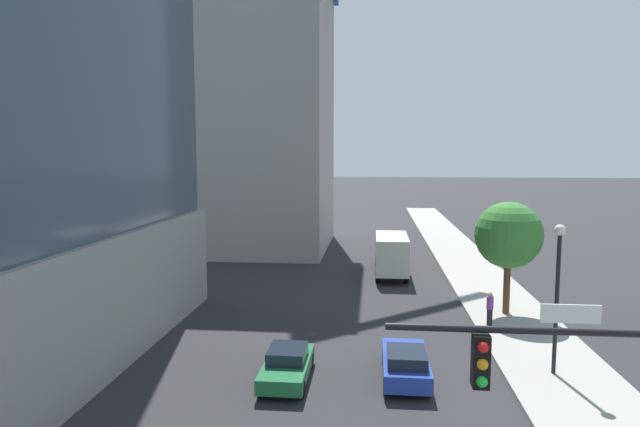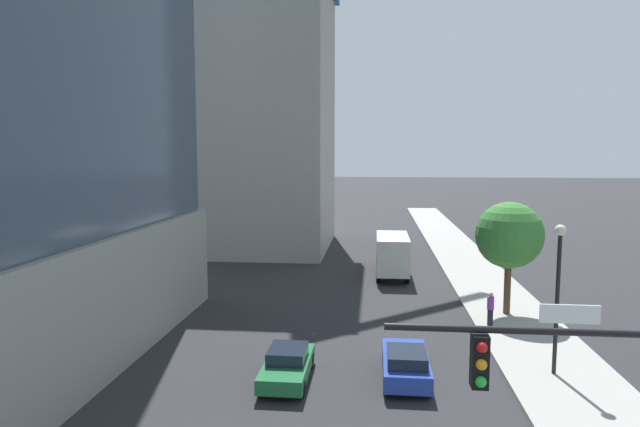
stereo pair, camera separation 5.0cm
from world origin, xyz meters
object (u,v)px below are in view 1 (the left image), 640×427
object	(u,v)px
street_lamp	(558,277)
car_green	(287,365)
traffic_light_pole	(578,397)
construction_building	(246,87)
street_tree	(509,235)
car_blue	(406,363)
box_truck	(391,252)
pedestrian_purple_shirt	(490,308)

from	to	relation	value
street_lamp	car_green	world-z (taller)	street_lamp
traffic_light_pole	car_green	size ratio (longest dim) A/B	1.44
street_lamp	car_green	xyz separation A→B (m)	(-10.43, -1.40, -3.39)
construction_building	street_tree	xyz separation A→B (m)	(19.05, -20.61, -10.44)
street_tree	car_blue	bearing A→B (deg)	-122.91
traffic_light_pole	box_truck	size ratio (longest dim) A/B	0.76
traffic_light_pole	pedestrian_purple_shirt	xyz separation A→B (m)	(1.99, 17.27, -3.16)
street_tree	pedestrian_purple_shirt	world-z (taller)	street_tree
construction_building	pedestrian_purple_shirt	xyz separation A→B (m)	(17.73, -22.84, -13.86)
car_blue	pedestrian_purple_shirt	distance (m)	8.32
car_blue	construction_building	bearing A→B (deg)	113.79
street_tree	car_green	size ratio (longest dim) A/B	1.51
box_truck	street_tree	bearing A→B (deg)	-58.02
traffic_light_pole	street_lamp	distance (m)	11.71
street_tree	pedestrian_purple_shirt	bearing A→B (deg)	-120.66
car_green	pedestrian_purple_shirt	size ratio (longest dim) A/B	2.38
pedestrian_purple_shirt	street_lamp	bearing A→B (deg)	-78.26
pedestrian_purple_shirt	car_blue	bearing A→B (deg)	-123.61
construction_building	car_blue	xyz separation A→B (m)	(13.12, -29.77, -14.19)
street_tree	car_blue	world-z (taller)	street_tree
construction_building	pedestrian_purple_shirt	size ratio (longest dim) A/B	20.59
car_green	pedestrian_purple_shirt	distance (m)	11.81
car_green	pedestrian_purple_shirt	world-z (taller)	pedestrian_purple_shirt
street_lamp	street_tree	bearing A→B (deg)	89.50
car_green	car_blue	bearing A→B (deg)	6.21
car_blue	pedestrian_purple_shirt	xyz separation A→B (m)	(4.60, 6.93, 0.33)
car_blue	car_green	bearing A→B (deg)	-173.79
street_lamp	construction_building	bearing A→B (deg)	123.32
street_tree	box_truck	world-z (taller)	street_tree
box_truck	construction_building	bearing A→B (deg)	139.73
traffic_light_pole	pedestrian_purple_shirt	size ratio (longest dim) A/B	3.44
car_blue	box_truck	size ratio (longest dim) A/B	0.54
car_blue	box_truck	distance (m)	18.68
car_green	traffic_light_pole	bearing A→B (deg)	-53.83
construction_building	box_truck	bearing A→B (deg)	-40.27
street_lamp	car_green	distance (m)	11.06
traffic_light_pole	street_tree	world-z (taller)	street_tree
street_tree	pedestrian_purple_shirt	xyz separation A→B (m)	(-1.32, -2.23, -3.42)
car_green	pedestrian_purple_shirt	bearing A→B (deg)	38.96
street_tree	car_green	xyz separation A→B (m)	(-10.51, -9.66, -3.79)
construction_building	traffic_light_pole	xyz separation A→B (m)	(15.74, -40.11, -10.70)
car_blue	box_truck	world-z (taller)	box_truck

